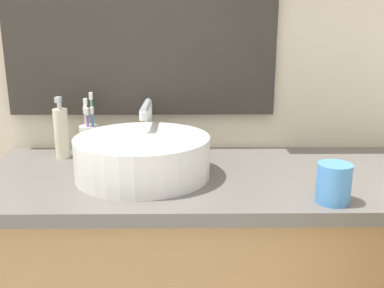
# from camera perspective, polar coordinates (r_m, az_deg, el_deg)

# --- Properties ---
(wall_back) EXTENTS (3.20, 0.18, 2.50)m
(wall_back) POSITION_cam_1_polar(r_m,az_deg,el_deg) (1.43, 3.62, 17.90)
(wall_back) COLOR beige
(wall_back) RESTS_ON ground_plane
(sink_basin) EXTENTS (0.37, 0.42, 0.18)m
(sink_basin) POSITION_cam_1_polar(r_m,az_deg,el_deg) (1.18, -6.55, -1.49)
(sink_basin) COLOR white
(sink_basin) RESTS_ON vanity_counter
(toothbrush_holder) EXTENTS (0.06, 0.06, 0.20)m
(toothbrush_holder) POSITION_cam_1_polar(r_m,az_deg,el_deg) (1.41, -13.48, 0.83)
(toothbrush_holder) COLOR silver
(toothbrush_holder) RESTS_ON vanity_counter
(soap_dispenser) EXTENTS (0.04, 0.04, 0.19)m
(soap_dispenser) POSITION_cam_1_polar(r_m,az_deg,el_deg) (1.39, -17.00, 1.47)
(soap_dispenser) COLOR beige
(soap_dispenser) RESTS_ON vanity_counter
(drinking_cup) EXTENTS (0.08, 0.08, 0.09)m
(drinking_cup) POSITION_cam_1_polar(r_m,az_deg,el_deg) (1.05, 18.36, -4.99)
(drinking_cup) COLOR #4789D1
(drinking_cup) RESTS_ON vanity_counter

